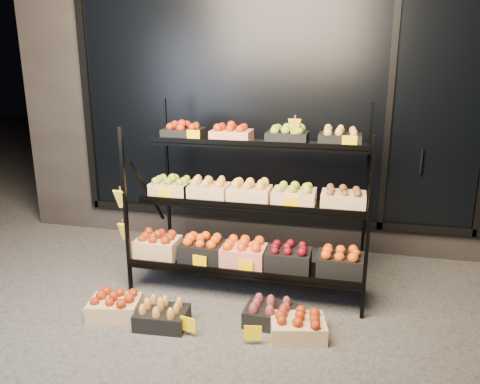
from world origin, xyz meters
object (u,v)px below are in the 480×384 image
(display_rack, at_px, (249,203))
(floor_crate_midleft, at_px, (162,315))
(floor_crate_left, at_px, (115,305))
(floor_crate_midright, at_px, (298,325))

(display_rack, xyz_separation_m, floor_crate_midleft, (-0.50, -0.91, -0.69))
(display_rack, height_order, floor_crate_left, display_rack)
(floor_crate_left, relative_size, floor_crate_midleft, 1.08)
(floor_crate_midleft, bearing_deg, floor_crate_left, 168.88)
(display_rack, bearing_deg, floor_crate_midleft, -118.93)
(floor_crate_midright, bearing_deg, display_rack, 111.78)
(floor_crate_left, distance_m, floor_crate_midleft, 0.44)
(display_rack, relative_size, floor_crate_left, 4.83)
(floor_crate_left, height_order, floor_crate_midleft, floor_crate_left)
(display_rack, bearing_deg, floor_crate_midright, -55.29)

